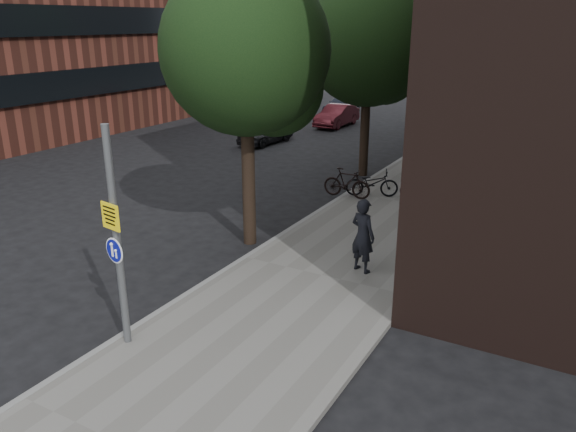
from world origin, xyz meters
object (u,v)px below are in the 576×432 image
Objects in this scene: pedestrian at (363,236)px; parked_bike_facade_near at (420,190)px; parked_car_near at (266,131)px; signpost at (117,239)px.

pedestrian reaches higher than parked_bike_facade_near.
parked_car_near is (-10.39, 12.44, -0.45)m from pedestrian.
parked_car_near is at bearing 69.29° from parked_bike_facade_near.
pedestrian is at bearing 72.39° from signpost.
parked_car_near is at bearing -31.45° from pedestrian.
parked_bike_facade_near is 11.79m from parked_car_near.
signpost is at bearing -61.90° from parked_car_near.
signpost reaches higher than parked_car_near.
signpost is at bearing 179.77° from parked_bike_facade_near.
pedestrian is (2.72, 5.25, -1.20)m from signpost.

